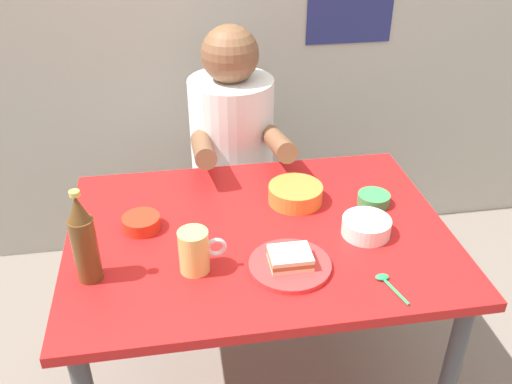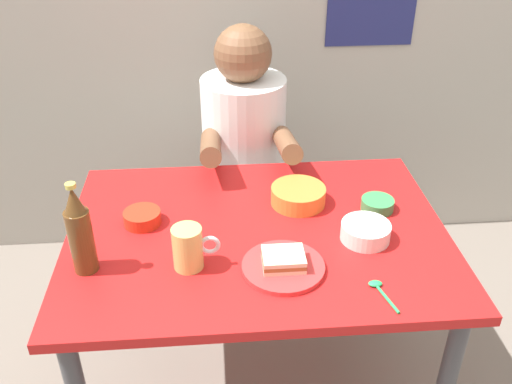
# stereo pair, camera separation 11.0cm
# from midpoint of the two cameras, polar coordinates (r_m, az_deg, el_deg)

# --- Properties ---
(dining_table) EXTENTS (1.10, 0.80, 0.74)m
(dining_table) POSITION_cam_midpoint_polar(r_m,az_deg,el_deg) (1.67, 2.03, -6.59)
(dining_table) COLOR red
(dining_table) RESTS_ON ground
(stool) EXTENTS (0.34, 0.34, 0.45)m
(stool) POSITION_cam_midpoint_polar(r_m,az_deg,el_deg) (2.36, 0.24, -2.85)
(stool) COLOR #4C4C51
(stool) RESTS_ON ground
(person_seated) EXTENTS (0.33, 0.56, 0.72)m
(person_seated) POSITION_cam_midpoint_polar(r_m,az_deg,el_deg) (2.14, 0.29, 6.23)
(person_seated) COLOR white
(person_seated) RESTS_ON stool
(plate_orange) EXTENTS (0.22, 0.22, 0.01)m
(plate_orange) POSITION_cam_midpoint_polar(r_m,az_deg,el_deg) (1.48, 4.96, -7.72)
(plate_orange) COLOR red
(plate_orange) RESTS_ON dining_table
(sandwich) EXTENTS (0.11, 0.09, 0.04)m
(sandwich) POSITION_cam_midpoint_polar(r_m,az_deg,el_deg) (1.46, 5.01, -6.96)
(sandwich) COLOR beige
(sandwich) RESTS_ON plate_orange
(beer_mug) EXTENTS (0.13, 0.08, 0.12)m
(beer_mug) POSITION_cam_midpoint_polar(r_m,az_deg,el_deg) (1.45, -4.78, -5.78)
(beer_mug) COLOR #D1BC66
(beer_mug) RESTS_ON dining_table
(beer_bottle) EXTENTS (0.06, 0.06, 0.26)m
(beer_bottle) POSITION_cam_midpoint_polar(r_m,az_deg,el_deg) (1.46, -15.60, -4.05)
(beer_bottle) COLOR #593819
(beer_bottle) RESTS_ON dining_table
(sauce_bowl_chili) EXTENTS (0.11, 0.11, 0.04)m
(sauce_bowl_chili) POSITION_cam_midpoint_polar(r_m,az_deg,el_deg) (1.66, -9.76, -2.59)
(sauce_bowl_chili) COLOR red
(sauce_bowl_chili) RESTS_ON dining_table
(soup_bowl_orange) EXTENTS (0.17, 0.17, 0.05)m
(soup_bowl_orange) POSITION_cam_midpoint_polar(r_m,az_deg,el_deg) (1.73, 6.17, -0.32)
(soup_bowl_orange) COLOR orange
(soup_bowl_orange) RESTS_ON dining_table
(dip_bowl_green) EXTENTS (0.10, 0.10, 0.03)m
(dip_bowl_green) POSITION_cam_midpoint_polar(r_m,az_deg,el_deg) (1.75, 14.13, -1.22)
(dip_bowl_green) COLOR #388C4C
(dip_bowl_green) RESTS_ON dining_table
(rice_bowl_white) EXTENTS (0.14, 0.14, 0.05)m
(rice_bowl_white) POSITION_cam_midpoint_polar(r_m,az_deg,el_deg) (1.61, 13.12, -3.96)
(rice_bowl_white) COLOR silver
(rice_bowl_white) RESTS_ON dining_table
(spoon) EXTENTS (0.05, 0.12, 0.01)m
(spoon) POSITION_cam_midpoint_polar(r_m,az_deg,el_deg) (1.45, 14.76, -9.71)
(spoon) COLOR #26A559
(spoon) RESTS_ON dining_table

